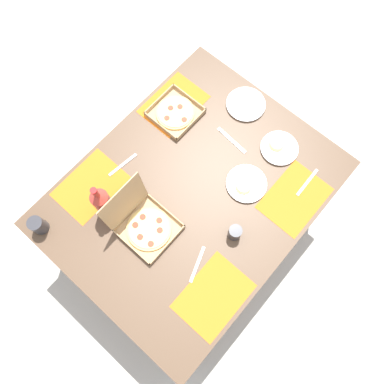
# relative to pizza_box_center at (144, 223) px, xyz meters

# --- Properties ---
(ground_plane) EXTENTS (6.00, 6.00, 0.00)m
(ground_plane) POSITION_rel_pizza_box_center_xyz_m (0.30, -0.06, -0.78)
(ground_plane) COLOR beige
(dining_table) EXTENTS (1.48, 1.16, 0.73)m
(dining_table) POSITION_rel_pizza_box_center_xyz_m (0.30, -0.06, -0.14)
(dining_table) COLOR #3F3328
(dining_table) RESTS_ON ground_plane
(placemat_near_left) EXTENTS (0.36, 0.26, 0.00)m
(placemat_near_left) POSITION_rel_pizza_box_center_xyz_m (-0.04, -0.50, -0.05)
(placemat_near_left) COLOR orange
(placemat_near_left) RESTS_ON dining_table
(placemat_near_right) EXTENTS (0.36, 0.26, 0.00)m
(placemat_near_right) POSITION_rel_pizza_box_center_xyz_m (0.63, -0.50, -0.05)
(placemat_near_right) COLOR orange
(placemat_near_right) RESTS_ON dining_table
(placemat_far_left) EXTENTS (0.36, 0.26, 0.00)m
(placemat_far_left) POSITION_rel_pizza_box_center_xyz_m (-0.04, 0.37, -0.05)
(placemat_far_left) COLOR orange
(placemat_far_left) RESTS_ON dining_table
(placemat_far_right) EXTENTS (0.36, 0.26, 0.00)m
(placemat_far_right) POSITION_rel_pizza_box_center_xyz_m (0.63, 0.37, -0.05)
(placemat_far_right) COLOR orange
(placemat_far_right) RESTS_ON dining_table
(pizza_box_center) EXTENTS (0.26, 0.29, 0.30)m
(pizza_box_center) POSITION_rel_pizza_box_center_xyz_m (0.00, 0.00, 0.00)
(pizza_box_center) COLOR tan
(pizza_box_center) RESTS_ON dining_table
(pizza_box_edge_far) EXTENTS (0.25, 0.25, 0.04)m
(pizza_box_edge_far) POSITION_rel_pizza_box_center_xyz_m (0.59, 0.32, -0.03)
(pizza_box_edge_far) COLOR tan
(pizza_box_edge_far) RESTS_ON dining_table
(plate_far_left) EXTENTS (0.23, 0.23, 0.02)m
(plate_far_left) POSITION_rel_pizza_box_center_xyz_m (0.90, 0.05, -0.04)
(plate_far_left) COLOR white
(plate_far_left) RESTS_ON dining_table
(plate_far_right) EXTENTS (0.22, 0.22, 0.03)m
(plate_far_right) POSITION_rel_pizza_box_center_xyz_m (0.52, -0.25, -0.04)
(plate_far_right) COLOR white
(plate_far_right) RESTS_ON dining_table
(plate_middle) EXTENTS (0.21, 0.21, 0.03)m
(plate_middle) POSITION_rel_pizza_box_center_xyz_m (0.81, -0.26, -0.04)
(plate_middle) COLOR white
(plate_middle) RESTS_ON dining_table
(soda_bottle) EXTENTS (0.09, 0.09, 0.32)m
(soda_bottle) POSITION_rel_pizza_box_center_xyz_m (-0.07, 0.20, 0.09)
(soda_bottle) COLOR #B2382D
(soda_bottle) RESTS_ON dining_table
(cup_clear_left) EXTENTS (0.07, 0.07, 0.09)m
(cup_clear_left) POSITION_rel_pizza_box_center_xyz_m (0.27, -0.38, -0.00)
(cup_clear_left) COLOR #333338
(cup_clear_left) RESTS_ON dining_table
(cup_spare) EXTENTS (0.08, 0.08, 0.11)m
(cup_spare) POSITION_rel_pizza_box_center_xyz_m (-0.36, 0.39, 0.01)
(cup_spare) COLOR #333338
(cup_spare) RESTS_ON dining_table
(fork_by_far_right) EXTENTS (0.18, 0.08, 0.00)m
(fork_by_far_right) POSITION_rel_pizza_box_center_xyz_m (0.03, -0.34, -0.04)
(fork_by_far_right) COLOR #B7B7BC
(fork_by_far_right) RESTS_ON dining_table
(knife_by_far_left) EXTENTS (0.04, 0.21, 0.00)m
(knife_by_far_left) POSITION_rel_pizza_box_center_xyz_m (0.67, -0.03, -0.04)
(knife_by_far_left) COLOR #B7B7BC
(knife_by_far_left) RESTS_ON dining_table
(fork_by_near_left) EXTENTS (0.19, 0.02, 0.00)m
(fork_by_near_left) POSITION_rel_pizza_box_center_xyz_m (0.75, -0.49, -0.04)
(fork_by_near_left) COLOR #B7B7BC
(fork_by_near_left) RESTS_ON dining_table
(fork_by_near_right) EXTENTS (0.19, 0.04, 0.00)m
(fork_by_near_right) POSITION_rel_pizza_box_center_xyz_m (0.17, 0.32, -0.04)
(fork_by_near_right) COLOR #B7B7BC
(fork_by_near_right) RESTS_ON dining_table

